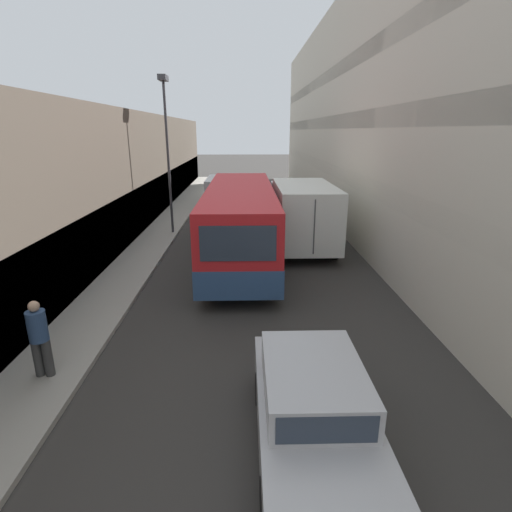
{
  "coord_description": "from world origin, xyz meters",
  "views": [
    {
      "loc": [
        -0.4,
        0.76,
        4.95
      ],
      "look_at": [
        -0.12,
        11.38,
        1.6
      ],
      "focal_mm": 28.0,
      "sensor_mm": 36.0,
      "label": 1
    }
  ],
  "objects": [
    {
      "name": "ground_plane",
      "position": [
        0.0,
        15.0,
        0.0
      ],
      "size": [
        150.0,
        150.0,
        0.0
      ],
      "primitive_type": "plane",
      "color": "#33302D"
    },
    {
      "name": "sidewalk_left",
      "position": [
        -4.65,
        15.0,
        0.06
      ],
      "size": [
        1.76,
        60.0,
        0.12
      ],
      "color": "#9E998E",
      "rests_on": "ground_plane"
    },
    {
      "name": "building_left_shopfront",
      "position": [
        -6.63,
        15.0,
        2.67
      ],
      "size": [
        2.4,
        60.0,
        5.87
      ],
      "color": "#51473D",
      "rests_on": "ground_plane"
    },
    {
      "name": "building_right_apartment",
      "position": [
        5.53,
        15.0,
        5.71
      ],
      "size": [
        2.4,
        60.0,
        11.47
      ],
      "color": "beige",
      "rests_on": "ground_plane"
    },
    {
      "name": "car_hatchback",
      "position": [
        0.63,
        5.99,
        0.76
      ],
      "size": [
        1.74,
        4.01,
        1.51
      ],
      "color": "#B7B7BC",
      "rests_on": "ground_plane"
    },
    {
      "name": "bus",
      "position": [
        -0.61,
        16.26,
        1.53
      ],
      "size": [
        2.54,
        10.56,
        2.87
      ],
      "color": "red",
      "rests_on": "ground_plane"
    },
    {
      "name": "box_truck",
      "position": [
        2.09,
        18.29,
        1.53
      ],
      "size": [
        2.36,
        7.24,
        2.79
      ],
      "color": "silver",
      "rests_on": "ground_plane"
    },
    {
      "name": "panel_van",
      "position": [
        -1.98,
        27.84,
        1.08
      ],
      "size": [
        1.94,
        4.53,
        1.93
      ],
      "color": "#BCBCC1",
      "rests_on": "ground_plane"
    },
    {
      "name": "pedestrian",
      "position": [
        -4.56,
        8.01,
        1.01
      ],
      "size": [
        0.39,
        0.37,
        1.65
      ],
      "color": "#383838",
      "rests_on": "sidewalk_left"
    },
    {
      "name": "street_lamp",
      "position": [
        -4.03,
        20.17,
        5.06
      ],
      "size": [
        0.36,
        0.8,
        7.19
      ],
      "color": "#38383D",
      "rests_on": "sidewalk_left"
    }
  ]
}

